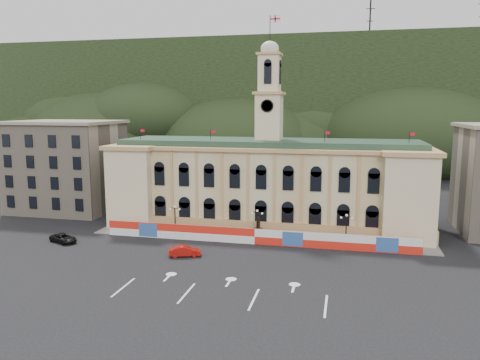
% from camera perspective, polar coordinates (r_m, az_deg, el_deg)
% --- Properties ---
extents(ground, '(260.00, 260.00, 0.00)m').
position_cam_1_polar(ground, '(60.61, -0.98, -11.82)').
color(ground, black).
rests_on(ground, ground).
extents(lane_markings, '(26.00, 10.00, 0.02)m').
position_cam_1_polar(lane_markings, '(56.11, -2.23, -13.58)').
color(lane_markings, white).
rests_on(lane_markings, ground).
extents(hill_ridge, '(230.00, 80.00, 64.00)m').
position_cam_1_polar(hill_ridge, '(177.54, 8.53, 8.22)').
color(hill_ridge, black).
rests_on(hill_ridge, ground).
extents(city_hall, '(56.20, 17.60, 37.10)m').
position_cam_1_polar(city_hall, '(84.86, 3.45, -0.31)').
color(city_hall, beige).
rests_on(city_hall, ground).
extents(side_building_left, '(21.00, 17.00, 18.60)m').
position_cam_1_polar(side_building_left, '(103.60, -20.39, 1.66)').
color(side_building_left, tan).
rests_on(side_building_left, ground).
extents(hoarding_fence, '(50.00, 0.44, 2.50)m').
position_cam_1_polar(hoarding_fence, '(74.20, 1.85, -6.88)').
color(hoarding_fence, red).
rests_on(hoarding_fence, ground).
extents(pavement, '(56.00, 5.50, 0.16)m').
position_cam_1_polar(pavement, '(77.06, 2.19, -7.19)').
color(pavement, slate).
rests_on(pavement, ground).
extents(statue, '(1.40, 1.40, 3.72)m').
position_cam_1_polar(statue, '(77.00, 2.23, -6.34)').
color(statue, '#595651').
rests_on(statue, ground).
extents(lamp_left, '(1.96, 0.44, 5.15)m').
position_cam_1_polar(lamp_left, '(79.28, -7.92, -4.57)').
color(lamp_left, black).
rests_on(lamp_left, ground).
extents(lamp_center, '(1.96, 0.44, 5.15)m').
position_cam_1_polar(lamp_center, '(75.57, 2.10, -5.16)').
color(lamp_center, black).
rests_on(lamp_center, ground).
extents(lamp_right, '(1.96, 0.44, 5.15)m').
position_cam_1_polar(lamp_right, '(74.35, 12.81, -5.62)').
color(lamp_right, black).
rests_on(lamp_right, ground).
extents(red_sedan, '(4.44, 5.66, 1.54)m').
position_cam_1_polar(red_sedan, '(68.98, -6.73, -8.60)').
color(red_sedan, '#A4110B').
rests_on(red_sedan, ground).
extents(black_suv, '(6.01, 6.73, 1.40)m').
position_cam_1_polar(black_suv, '(80.31, -20.73, -6.65)').
color(black_suv, black).
rests_on(black_suv, ground).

